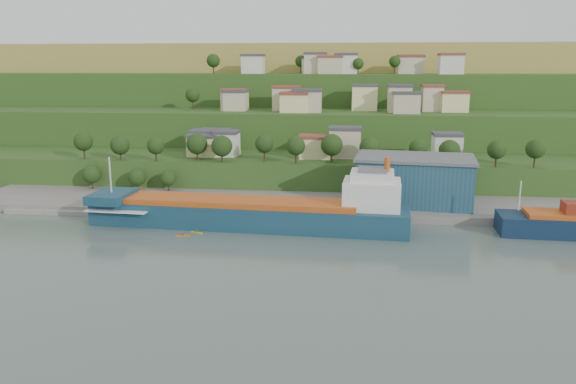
# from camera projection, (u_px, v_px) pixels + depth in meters

# --- Properties ---
(ground) EXTENTS (500.00, 500.00, 0.00)m
(ground) POSITION_uv_depth(u_px,v_px,m) (278.00, 238.00, 128.20)
(ground) COLOR #495952
(ground) RESTS_ON ground
(quay) EXTENTS (220.00, 26.00, 4.00)m
(quay) POSITION_uv_depth(u_px,v_px,m) (363.00, 210.00, 153.24)
(quay) COLOR slate
(quay) RESTS_ON ground
(pebble_beach) EXTENTS (40.00, 18.00, 2.40)m
(pebble_beach) POSITION_uv_depth(u_px,v_px,m) (91.00, 208.00, 155.29)
(pebble_beach) COLOR slate
(pebble_beach) RESTS_ON ground
(hillside) EXTENTS (360.00, 210.71, 96.00)m
(hillside) POSITION_uv_depth(u_px,v_px,m) (319.00, 141.00, 291.72)
(hillside) COLOR #284719
(hillside) RESTS_ON ground
(cargo_ship_near) EXTENTS (78.05, 16.97, 19.89)m
(cargo_ship_near) POSITION_uv_depth(u_px,v_px,m) (258.00, 214.00, 136.53)
(cargo_ship_near) COLOR #133549
(cargo_ship_near) RESTS_ON ground
(warehouse) EXTENTS (33.12, 22.71, 12.80)m
(warehouse) POSITION_uv_depth(u_px,v_px,m) (414.00, 180.00, 151.28)
(warehouse) COLOR navy
(warehouse) RESTS_ON quay
(caravan) EXTENTS (5.39, 2.41, 2.48)m
(caravan) POSITION_uv_depth(u_px,v_px,m) (118.00, 198.00, 156.16)
(caravan) COLOR white
(caravan) RESTS_ON pebble_beach
(dinghy) EXTENTS (3.69, 1.49, 0.73)m
(dinghy) POSITION_uv_depth(u_px,v_px,m) (114.00, 203.00, 153.87)
(dinghy) COLOR silver
(dinghy) RESTS_ON pebble_beach
(kayak_orange) EXTENTS (3.52, 1.41, 0.87)m
(kayak_orange) POSITION_uv_depth(u_px,v_px,m) (183.00, 235.00, 129.73)
(kayak_orange) COLOR #CD5A12
(kayak_orange) RESTS_ON ground
(kayak_yellow) EXTENTS (3.11, 1.79, 0.79)m
(kayak_yellow) POSITION_uv_depth(u_px,v_px,m) (197.00, 232.00, 132.10)
(kayak_yellow) COLOR gold
(kayak_yellow) RESTS_ON ground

